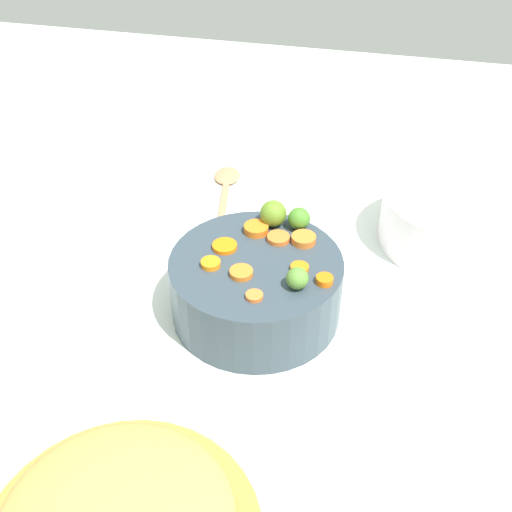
% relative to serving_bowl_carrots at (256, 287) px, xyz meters
% --- Properties ---
extents(tabletop, '(2.40, 2.40, 0.02)m').
position_rel_serving_bowl_carrots_xyz_m(tabletop, '(-0.02, 0.03, -0.06)').
color(tabletop, white).
rests_on(tabletop, ground).
extents(serving_bowl_carrots, '(0.27, 0.27, 0.10)m').
position_rel_serving_bowl_carrots_xyz_m(serving_bowl_carrots, '(0.00, 0.00, 0.00)').
color(serving_bowl_carrots, '#323F49').
rests_on(serving_bowl_carrots, tabletop).
extents(carrot_slice_0, '(0.04, 0.04, 0.01)m').
position_rel_serving_bowl_carrots_xyz_m(carrot_slice_0, '(0.06, 0.02, 0.06)').
color(carrot_slice_0, orange).
rests_on(carrot_slice_0, serving_bowl_carrots).
extents(carrot_slice_1, '(0.03, 0.03, 0.01)m').
position_rel_serving_bowl_carrots_xyz_m(carrot_slice_1, '(-0.07, 0.01, 0.06)').
color(carrot_slice_1, orange).
rests_on(carrot_slice_1, serving_bowl_carrots).
extents(carrot_slice_2, '(0.03, 0.03, 0.01)m').
position_rel_serving_bowl_carrots_xyz_m(carrot_slice_2, '(-0.02, 0.08, 0.06)').
color(carrot_slice_2, orange).
rests_on(carrot_slice_2, serving_bowl_carrots).
extents(carrot_slice_3, '(0.05, 0.05, 0.01)m').
position_rel_serving_bowl_carrots_xyz_m(carrot_slice_3, '(0.05, -0.02, 0.06)').
color(carrot_slice_3, orange).
rests_on(carrot_slice_3, serving_bowl_carrots).
extents(carrot_slice_4, '(0.05, 0.05, 0.01)m').
position_rel_serving_bowl_carrots_xyz_m(carrot_slice_4, '(-0.06, -0.06, 0.06)').
color(carrot_slice_4, orange).
rests_on(carrot_slice_4, serving_bowl_carrots).
extents(carrot_slice_5, '(0.04, 0.04, 0.01)m').
position_rel_serving_bowl_carrots_xyz_m(carrot_slice_5, '(0.01, 0.04, 0.06)').
color(carrot_slice_5, orange).
rests_on(carrot_slice_5, serving_bowl_carrots).
extents(carrot_slice_6, '(0.05, 0.05, 0.01)m').
position_rel_serving_bowl_carrots_xyz_m(carrot_slice_6, '(0.02, -0.07, 0.06)').
color(carrot_slice_6, orange).
rests_on(carrot_slice_6, serving_bowl_carrots).
extents(carrot_slice_7, '(0.05, 0.05, 0.01)m').
position_rel_serving_bowl_carrots_xyz_m(carrot_slice_7, '(-0.02, -0.06, 0.06)').
color(carrot_slice_7, orange).
rests_on(carrot_slice_7, serving_bowl_carrots).
extents(carrot_slice_8, '(0.04, 0.04, 0.01)m').
position_rel_serving_bowl_carrots_xyz_m(carrot_slice_8, '(-0.11, 0.03, 0.06)').
color(carrot_slice_8, orange).
rests_on(carrot_slice_8, serving_bowl_carrots).
extents(brussels_sprout_0, '(0.04, 0.04, 0.04)m').
position_rel_serving_bowl_carrots_xyz_m(brussels_sprout_0, '(-0.05, -0.10, 0.07)').
color(brussels_sprout_0, '#447F27').
rests_on(brussels_sprout_0, serving_bowl_carrots).
extents(brussels_sprout_1, '(0.04, 0.04, 0.04)m').
position_rel_serving_bowl_carrots_xyz_m(brussels_sprout_1, '(-0.01, -0.10, 0.07)').
color(brussels_sprout_1, olive).
rests_on(brussels_sprout_1, serving_bowl_carrots).
extents(brussels_sprout_2, '(0.03, 0.03, 0.03)m').
position_rel_serving_bowl_carrots_xyz_m(brussels_sprout_2, '(-0.07, 0.04, 0.07)').
color(brussels_sprout_2, '#528532').
rests_on(brussels_sprout_2, serving_bowl_carrots).
extents(wooden_spoon, '(0.09, 0.28, 0.01)m').
position_rel_serving_bowl_carrots_xyz_m(wooden_spoon, '(0.14, -0.34, -0.05)').
color(wooden_spoon, tan).
rests_on(wooden_spoon, tabletop).
extents(casserole_dish, '(0.25, 0.25, 0.10)m').
position_rel_serving_bowl_carrots_xyz_m(casserole_dish, '(-0.30, -0.26, -0.00)').
color(casserole_dish, white).
rests_on(casserole_dish, tabletop).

